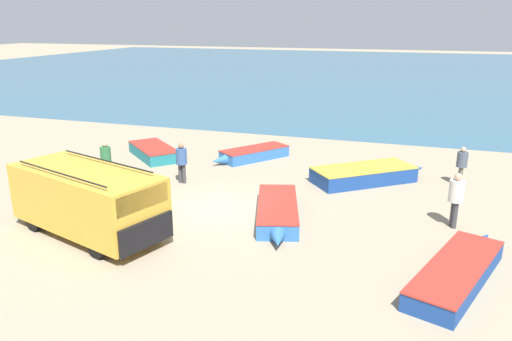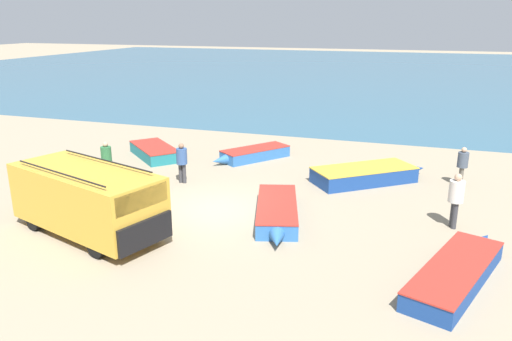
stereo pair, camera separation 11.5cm
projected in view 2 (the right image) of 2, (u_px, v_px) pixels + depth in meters
name	position (u px, v px, depth m)	size (l,w,h in m)	color
ground_plane	(217.00, 210.00, 17.67)	(200.00, 200.00, 0.00)	gray
sea_water	(373.00, 71.00, 64.78)	(120.00, 80.00, 0.01)	#33607A
parked_van	(88.00, 199.00, 15.48)	(5.69, 3.62, 2.22)	gold
fishing_rowboat_0	(277.00, 212.00, 16.78)	(2.34, 4.73, 0.55)	#2D66AD
fishing_rowboat_1	(367.00, 174.00, 20.68)	(4.69, 4.09, 0.64)	navy
fishing_rowboat_2	(457.00, 272.00, 12.86)	(2.67, 5.30, 0.52)	navy
fishing_rowboat_3	(154.00, 151.00, 24.51)	(3.73, 3.47, 0.56)	#1E757F
fishing_rowboat_4	(253.00, 154.00, 23.99)	(3.08, 3.79, 0.54)	#2D66AD
fisherman_0	(182.00, 159.00, 20.36)	(0.44, 0.44, 1.68)	#38383D
fisherman_1	(463.00, 163.00, 20.04)	(0.42, 0.42, 1.60)	#5B564C
fisherman_2	(456.00, 196.00, 15.92)	(0.48, 0.48, 1.83)	#38383D
fisherman_3	(106.00, 157.00, 20.76)	(0.43, 0.43, 1.64)	#38383D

